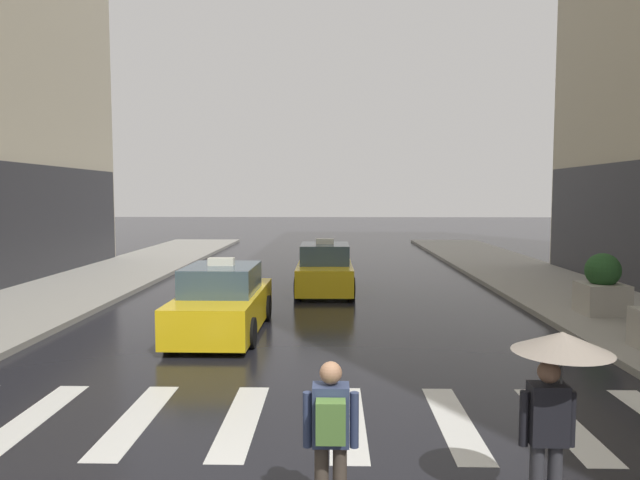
# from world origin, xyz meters

# --- Properties ---
(crosswalk_markings) EXTENTS (11.30, 2.80, 0.01)m
(crosswalk_markings) POSITION_xyz_m (-0.00, 3.00, 0.00)
(crosswalk_markings) COLOR silver
(crosswalk_markings) RESTS_ON ground
(taxi_lead) EXTENTS (1.96, 4.56, 1.80)m
(taxi_lead) POSITION_xyz_m (-2.05, 8.27, 0.72)
(taxi_lead) COLOR yellow
(taxi_lead) RESTS_ON ground
(taxi_second) EXTENTS (1.95, 4.55, 1.80)m
(taxi_second) POSITION_xyz_m (0.29, 14.25, 0.72)
(taxi_second) COLOR yellow
(taxi_second) RESTS_ON ground
(pedestrian_with_umbrella) EXTENTS (0.96, 0.96, 1.94)m
(pedestrian_with_umbrella) POSITION_xyz_m (2.75, 0.44, 1.52)
(pedestrian_with_umbrella) COLOR #333338
(pedestrian_with_umbrella) RESTS_ON ground
(pedestrian_with_backpack) EXTENTS (0.55, 0.43, 1.65)m
(pedestrian_with_backpack) POSITION_xyz_m (0.54, 0.33, 0.97)
(pedestrian_with_backpack) COLOR #473D33
(pedestrian_with_backpack) RESTS_ON ground
(planter_mid_block) EXTENTS (1.10, 1.10, 1.60)m
(planter_mid_block) POSITION_xyz_m (7.63, 9.99, 0.87)
(planter_mid_block) COLOR #A8A399
(planter_mid_block) RESTS_ON curb_right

